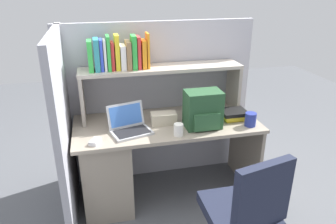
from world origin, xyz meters
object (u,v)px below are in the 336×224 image
object	(u,v)px
office_chair	(242,223)
computer_mouse	(95,142)
tissue_box	(164,118)
backpack	(203,110)
paper_cup	(179,130)
snack_canister	(250,119)
laptop	(129,126)

from	to	relation	value
office_chair	computer_mouse	bearing A→B (deg)	-50.93
office_chair	tissue_box	bearing A→B (deg)	-83.94
backpack	paper_cup	size ratio (longest dim) A/B	3.15
computer_mouse	snack_canister	size ratio (longest dim) A/B	0.89
tissue_box	backpack	bearing A→B (deg)	-20.35
backpack	snack_canister	size ratio (longest dim) A/B	2.72
laptop	snack_canister	distance (m)	1.03
backpack	computer_mouse	xyz separation A→B (m)	(-0.90, -0.10, -0.14)
computer_mouse	office_chair	distance (m)	1.21
snack_canister	backpack	bearing A→B (deg)	169.48
paper_cup	snack_canister	distance (m)	0.65
laptop	snack_canister	xyz separation A→B (m)	(1.02, -0.12, 0.01)
paper_cup	office_chair	distance (m)	0.84
office_chair	snack_canister	bearing A→B (deg)	-130.58
computer_mouse	laptop	bearing A→B (deg)	55.80
laptop	office_chair	distance (m)	1.14
laptop	snack_canister	bearing A→B (deg)	-6.87
laptop	paper_cup	world-z (taller)	laptop
tissue_box	snack_canister	xyz separation A→B (m)	(0.71, -0.21, 0.01)
tissue_box	snack_canister	size ratio (longest dim) A/B	1.89
laptop	computer_mouse	distance (m)	0.32
snack_canister	office_chair	xyz separation A→B (m)	(-0.39, -0.74, -0.39)
paper_cup	backpack	bearing A→B (deg)	25.32
backpack	office_chair	distance (m)	0.95
computer_mouse	paper_cup	xyz separation A→B (m)	(0.65, -0.01, 0.03)
backpack	office_chair	xyz separation A→B (m)	(0.02, -0.81, -0.49)
laptop	office_chair	world-z (taller)	laptop
laptop	backpack	world-z (taller)	backpack
backpack	computer_mouse	world-z (taller)	backpack
office_chair	paper_cup	bearing A→B (deg)	-82.61
backpack	snack_canister	world-z (taller)	backpack
paper_cup	snack_canister	xyz separation A→B (m)	(0.64, 0.04, 0.01)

